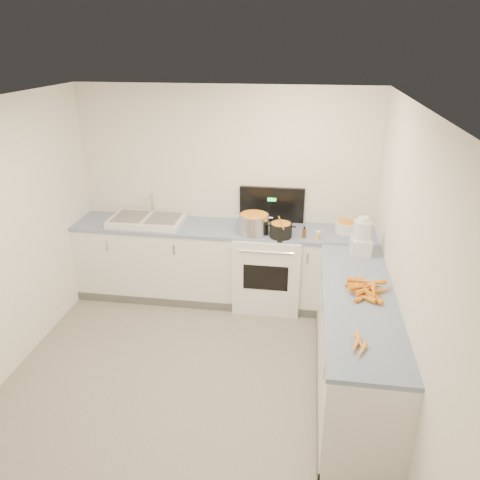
# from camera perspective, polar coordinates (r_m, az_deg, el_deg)

# --- Properties ---
(floor) EXTENTS (3.50, 4.00, 0.00)m
(floor) POSITION_cam_1_polar(r_m,az_deg,el_deg) (4.49, -6.16, -17.87)
(floor) COLOR gray
(floor) RESTS_ON ground
(ceiling) EXTENTS (3.50, 4.00, 0.00)m
(ceiling) POSITION_cam_1_polar(r_m,az_deg,el_deg) (3.42, -8.01, 15.61)
(ceiling) COLOR white
(ceiling) RESTS_ON ground
(wall_back) EXTENTS (3.50, 0.00, 2.50)m
(wall_back) POSITION_cam_1_polar(r_m,az_deg,el_deg) (5.60, -1.69, 5.67)
(wall_back) COLOR white
(wall_back) RESTS_ON ground
(wall_right) EXTENTS (0.00, 4.00, 2.50)m
(wall_right) POSITION_cam_1_polar(r_m,az_deg,el_deg) (3.75, 19.89, -5.05)
(wall_right) COLOR white
(wall_right) RESTS_ON ground
(counter_back) EXTENTS (3.50, 0.62, 0.94)m
(counter_back) POSITION_cam_1_polar(r_m,az_deg,el_deg) (5.62, -2.13, -2.86)
(counter_back) COLOR white
(counter_back) RESTS_ON ground
(counter_right) EXTENTS (0.62, 2.20, 0.94)m
(counter_right) POSITION_cam_1_polar(r_m,az_deg,el_deg) (4.36, 13.85, -12.08)
(counter_right) COLOR white
(counter_right) RESTS_ON ground
(stove) EXTENTS (0.76, 0.65, 1.36)m
(stove) POSITION_cam_1_polar(r_m,az_deg,el_deg) (5.54, 3.46, -3.26)
(stove) COLOR white
(stove) RESTS_ON ground
(sink) EXTENTS (0.86, 0.52, 0.31)m
(sink) POSITION_cam_1_polar(r_m,az_deg,el_deg) (5.64, -11.24, 2.42)
(sink) COLOR white
(sink) RESTS_ON counter_back
(steel_pot) EXTENTS (0.43, 0.43, 0.25)m
(steel_pot) POSITION_cam_1_polar(r_m,az_deg,el_deg) (5.21, 1.71, 1.87)
(steel_pot) COLOR silver
(steel_pot) RESTS_ON stove
(black_pot) EXTENTS (0.26, 0.26, 0.18)m
(black_pot) POSITION_cam_1_polar(r_m,az_deg,el_deg) (5.15, 4.99, 1.10)
(black_pot) COLOR black
(black_pot) RESTS_ON stove
(wooden_spoon) EXTENTS (0.09, 0.38, 0.02)m
(wooden_spoon) POSITION_cam_1_polar(r_m,az_deg,el_deg) (5.11, 5.03, 2.13)
(wooden_spoon) COLOR #AD7A47
(wooden_spoon) RESTS_ON black_pot
(mixing_bowl) EXTENTS (0.35, 0.35, 0.12)m
(mixing_bowl) POSITION_cam_1_polar(r_m,az_deg,el_deg) (5.39, 12.89, 1.55)
(mixing_bowl) COLOR white
(mixing_bowl) RESTS_ON counter_back
(extract_bottle) EXTENTS (0.04, 0.04, 0.11)m
(extract_bottle) POSITION_cam_1_polar(r_m,az_deg,el_deg) (5.16, 7.83, 0.84)
(extract_bottle) COLOR #593319
(extract_bottle) RESTS_ON counter_back
(spice_jar) EXTENTS (0.05, 0.05, 0.09)m
(spice_jar) POSITION_cam_1_polar(r_m,az_deg,el_deg) (5.13, 9.48, 0.46)
(spice_jar) COLOR #E5B266
(spice_jar) RESTS_ON counter_back
(food_processor) EXTENTS (0.21, 0.25, 0.39)m
(food_processor) POSITION_cam_1_polar(r_m,az_deg,el_deg) (4.84, 14.57, 0.23)
(food_processor) COLOR white
(food_processor) RESTS_ON counter_right
(carrot_pile) EXTENTS (0.40, 0.50, 0.09)m
(carrot_pile) POSITION_cam_1_polar(r_m,az_deg,el_deg) (4.17, 15.12, -5.74)
(carrot_pile) COLOR orange
(carrot_pile) RESTS_ON counter_right
(peeled_carrots) EXTENTS (0.14, 0.30, 0.04)m
(peeled_carrots) POSITION_cam_1_polar(r_m,az_deg,el_deg) (3.47, 14.29, -12.38)
(peeled_carrots) COLOR orange
(peeled_carrots) RESTS_ON counter_right
(peelings) EXTENTS (0.23, 0.25, 0.01)m
(peelings) POSITION_cam_1_polar(r_m,az_deg,el_deg) (5.72, -12.93, 2.98)
(peelings) COLOR tan
(peelings) RESTS_ON sink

